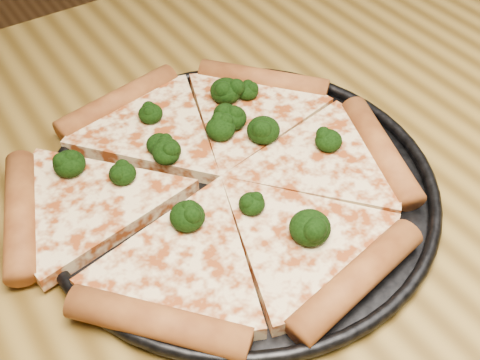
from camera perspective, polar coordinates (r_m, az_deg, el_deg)
dining_table at (r=0.67m, az=4.19°, el=-6.55°), size 1.20×0.90×0.75m
pizza_pan at (r=0.60m, az=0.00°, el=-0.56°), size 0.38×0.38×0.02m
pizza at (r=0.59m, az=-2.14°, el=0.10°), size 0.41×0.38×0.03m
broccoli_florets at (r=0.60m, az=-2.39°, el=3.03°), size 0.26×0.25×0.03m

